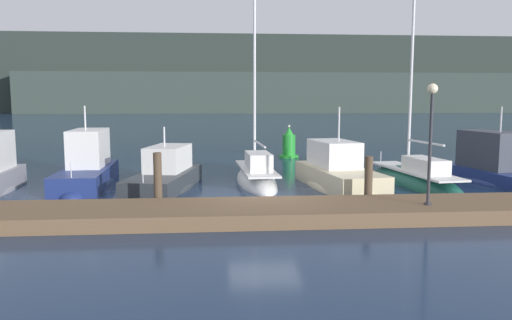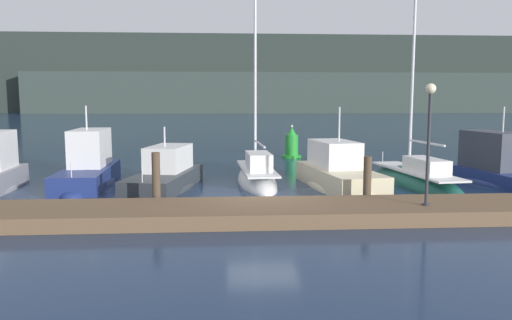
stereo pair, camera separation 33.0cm
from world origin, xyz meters
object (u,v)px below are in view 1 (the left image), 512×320
Objects in this scene: sailboat_berth_4 at (256,179)px; motorboat_berth_3 at (165,181)px; motorboat_berth_5 at (338,180)px; dock_lamppost at (431,124)px; motorboat_berth_2 at (87,175)px; motorboat_berth_7 at (497,172)px; sailboat_berth_6 at (415,182)px; channel_buoy at (289,145)px.

motorboat_berth_3 is at bearing -164.36° from sailboat_berth_4.
motorboat_berth_5 reaches higher than motorboat_berth_3.
dock_lamppost is (8.70, -6.00, 2.65)m from motorboat_berth_3.
motorboat_berth_2 reaches higher than motorboat_berth_7.
sailboat_berth_4 is 0.96× the size of sailboat_berth_6.
channel_buoy is at bearing 110.75° from sailboat_berth_6.
sailboat_berth_6 is at bearing 6.27° from motorboat_berth_5.
motorboat_berth_2 is 13.89m from channel_buoy.
motorboat_berth_3 is 4.07m from sailboat_berth_4.
motorboat_berth_5 is at bearing -173.73° from sailboat_berth_6.
motorboat_berth_3 is 14.75m from motorboat_berth_7.
sailboat_berth_4 is 6.94m from sailboat_berth_6.
motorboat_berth_5 is 10.92m from channel_buoy.
sailboat_berth_6 is at bearing -174.49° from motorboat_berth_7.
sailboat_berth_4 is at bearing 176.48° from motorboat_berth_7.
motorboat_berth_5 is 0.64× the size of sailboat_berth_6.
channel_buoy is (6.79, 10.56, 0.46)m from motorboat_berth_3.
motorboat_berth_7 is 9.18m from dock_lamppost.
motorboat_berth_3 is at bearing -122.74° from channel_buoy.
sailboat_berth_4 is at bearing -106.90° from channel_buoy.
motorboat_berth_7 reaches higher than channel_buoy.
sailboat_berth_6 is at bearing 71.09° from dock_lamppost.
sailboat_berth_6 is (3.50, 0.38, -0.20)m from motorboat_berth_5.
motorboat_berth_2 is 18.23m from motorboat_berth_7.
dock_lamppost is (-2.07, -6.05, 2.85)m from sailboat_berth_6.
motorboat_berth_5 is (3.36, -1.43, 0.16)m from sailboat_berth_4.
sailboat_berth_6 is 1.46× the size of motorboat_berth_7.
motorboat_berth_5 is 0.94× the size of motorboat_berth_7.
motorboat_berth_2 is 1.79× the size of dock_lamppost.
motorboat_berth_7 is (18.21, -0.76, 0.02)m from motorboat_berth_2.
dock_lamppost reaches higher than motorboat_berth_7.
dock_lamppost is at bearing -30.59° from motorboat_berth_2.
channel_buoy is at bearing 96.59° from dock_lamppost.
motorboat_berth_5 is at bearing -174.13° from motorboat_berth_7.
sailboat_berth_6 is 4.85× the size of channel_buoy.
dock_lamppost reaches higher than channel_buoy.
sailboat_berth_6 is at bearing 0.25° from motorboat_berth_3.
motorboat_berth_5 is at bearing -2.66° from motorboat_berth_3.
motorboat_berth_3 is 0.64× the size of sailboat_berth_6.
sailboat_berth_4 is 1.41× the size of motorboat_berth_7.
sailboat_berth_6 is (6.86, -1.05, -0.05)m from sailboat_berth_4.
sailboat_berth_4 is 9.91m from channel_buoy.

